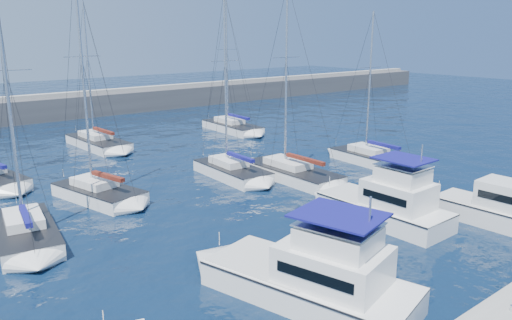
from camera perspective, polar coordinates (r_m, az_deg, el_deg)
ground at (r=29.11m, az=6.82°, el=-8.99°), size 220.00×220.00×0.00m
breakwater at (r=73.85m, az=-23.40°, el=5.07°), size 160.00×6.00×4.45m
dock at (r=23.54m, az=27.08°, el=-15.73°), size 40.00×2.20×0.60m
dock_cleat_centre at (r=23.34m, az=27.20°, el=-14.82°), size 0.16×0.16×0.25m
motor_yacht_port_inner at (r=22.44m, az=7.06°, el=-13.23°), size 6.12×10.09×4.69m
motor_yacht_stbd_inner at (r=32.05m, az=14.94°, el=-4.99°), size 3.57×8.30×4.69m
motor_yacht_stbd_outer at (r=34.18m, az=25.70°, el=-5.08°), size 2.98×6.61×3.20m
sailboat_mid_a at (r=31.26m, az=-24.83°, el=-7.53°), size 4.12×7.79×15.30m
sailboat_mid_b at (r=36.93m, az=-17.55°, el=-3.55°), size 4.68×7.71×15.97m
sailboat_mid_c at (r=40.74m, az=-2.81°, el=-1.25°), size 3.27×7.66×14.94m
sailboat_mid_d at (r=40.28m, az=4.11°, el=-1.47°), size 3.17×8.92×15.44m
sailboat_mid_e at (r=46.13m, az=13.08°, el=0.23°), size 3.52×7.90×13.62m
sailboat_back_b at (r=53.79m, az=-17.62°, el=1.91°), size 3.72×9.20×14.70m
sailboat_back_c at (r=59.91m, az=-2.78°, el=3.81°), size 3.45×9.09×15.37m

